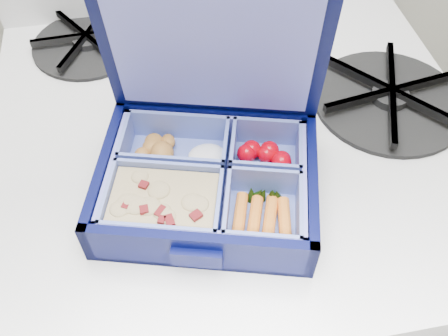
{
  "coord_description": "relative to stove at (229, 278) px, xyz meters",
  "views": [
    {
      "loc": [
        -0.16,
        1.28,
        1.29
      ],
      "look_at": [
        -0.1,
        1.59,
        0.89
      ],
      "focal_mm": 40.0,
      "sensor_mm": 36.0,
      "label": 1
    }
  ],
  "objects": [
    {
      "name": "burner_grate",
      "position": [
        0.19,
        -0.01,
        0.44
      ],
      "size": [
        0.21,
        0.21,
        0.03
      ],
      "primitive_type": "cylinder",
      "rotation": [
        0.0,
        0.0,
        0.16
      ],
      "color": "black",
      "rests_on": "stove"
    },
    {
      "name": "fork",
      "position": [
        -0.05,
        0.03,
        0.43
      ],
      "size": [
        0.15,
        0.11,
        0.01
      ],
      "primitive_type": null,
      "rotation": [
        0.0,
        0.0,
        -0.96
      ],
      "color": "silver",
      "rests_on": "stove"
    },
    {
      "name": "burner_grate_rear",
      "position": [
        -0.17,
        0.17,
        0.44
      ],
      "size": [
        0.16,
        0.16,
        0.02
      ],
      "primitive_type": "cylinder",
      "rotation": [
        0.0,
        0.0,
        0.04
      ],
      "color": "black",
      "rests_on": "stove"
    },
    {
      "name": "stove",
      "position": [
        0.0,
        0.0,
        0.0
      ],
      "size": [
        0.57,
        0.57,
        0.86
      ],
      "primitive_type": null,
      "color": "silver",
      "rests_on": "floor"
    },
    {
      "name": "bento_box",
      "position": [
        -0.05,
        -0.11,
        0.46
      ],
      "size": [
        0.25,
        0.22,
        0.05
      ],
      "primitive_type": null,
      "rotation": [
        0.0,
        0.0,
        -0.27
      ],
      "color": "#020634",
      "rests_on": "stove"
    }
  ]
}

